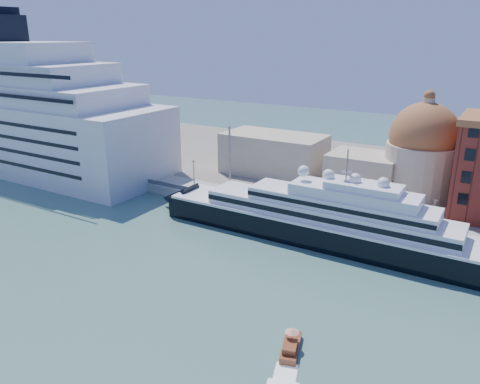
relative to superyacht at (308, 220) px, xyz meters
The scene contains 9 objects.
ground 24.15m from the superyacht, 104.83° to the right, with size 400.00×400.00×0.00m, color #3A6560.
quay 12.92m from the superyacht, 118.95° to the left, with size 180.00×10.00×2.50m, color gray.
land 52.46m from the superyacht, 96.68° to the left, with size 260.00×72.00×2.00m, color slate.
quay_fence 8.98m from the superyacht, 133.10° to the left, with size 180.00×0.10×1.20m, color slate.
superyacht is the anchor object (origin of this frame).
service_barge 58.06m from the superyacht, behind, with size 13.01×5.79×2.83m.
water_taxi 39.40m from the superyacht, 70.15° to the right, with size 4.16×7.21×3.25m.
church 35.36m from the superyacht, 89.50° to the left, with size 66.00×18.00×25.50m.
lamp_posts 21.67m from the superyacht, 153.70° to the left, with size 120.80×2.40×18.00m.
Camera 1 is at (41.55, -64.85, 42.34)m, focal length 35.00 mm.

